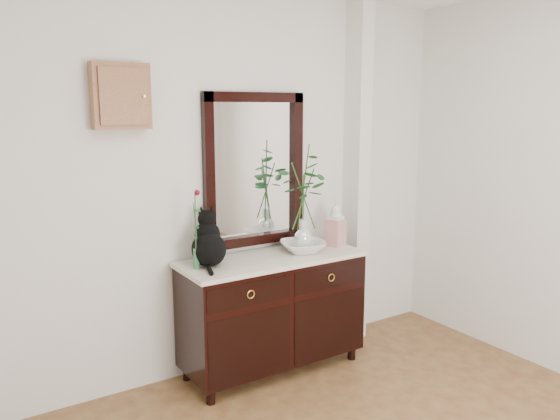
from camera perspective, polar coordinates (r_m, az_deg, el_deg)
wall_back at (r=3.92m, az=-4.01°, el=2.81°), size 3.60×0.04×2.70m
pilaster at (r=4.42m, az=7.97°, el=3.62°), size 0.12×0.20×2.70m
sideboard at (r=3.97m, az=-0.79°, el=-10.12°), size 1.33×0.52×0.82m
wall_mirror at (r=3.94m, az=-2.65°, el=4.19°), size 0.80×0.06×1.10m
key_cabinet at (r=3.51m, az=-16.30°, el=11.34°), size 0.35×0.10×0.40m
cat at (r=3.63m, az=-7.47°, el=-2.93°), size 0.34×0.38×0.37m
lotus_bowl at (r=3.97m, az=2.41°, el=-3.85°), size 0.41×0.41×0.08m
vase_branches at (r=3.89m, az=2.45°, el=1.40°), size 0.44×0.44×0.77m
bud_vase_rose at (r=3.55m, az=-8.81°, el=-1.99°), size 0.08×0.08×0.53m
ginger_jar at (r=4.14m, az=5.83°, el=-1.53°), size 0.15×0.15×0.32m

